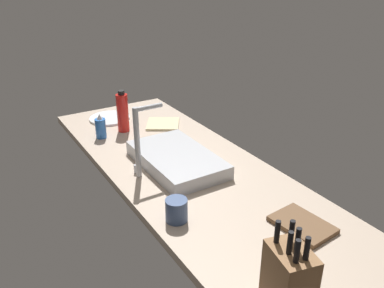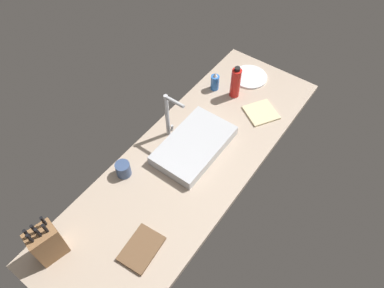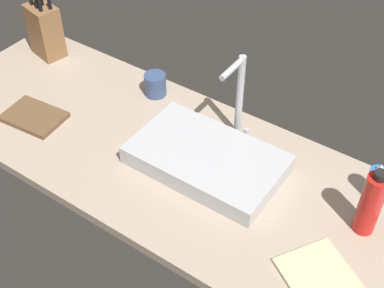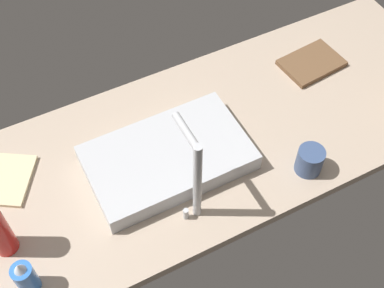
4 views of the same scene
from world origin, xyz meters
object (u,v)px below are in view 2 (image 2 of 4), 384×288
at_px(water_bottle, 236,83).
at_px(coffee_mug, 123,169).
at_px(knife_block, 47,243).
at_px(cutting_board, 141,249).
at_px(dish_towel, 261,113).
at_px(soap_bottle, 215,82).
at_px(faucet, 169,114).
at_px(sink_basin, 194,145).
at_px(dinner_plate, 250,77).

distance_m(water_bottle, coffee_mug, 0.89).
relative_size(knife_block, cutting_board, 1.33).
distance_m(water_bottle, dish_towel, 0.25).
height_order(knife_block, soap_bottle, knife_block).
bearing_deg(cutting_board, coffee_mug, 53.28).
bearing_deg(dish_towel, water_bottle, 80.48).
bearing_deg(faucet, sink_basin, -90.51).
relative_size(sink_basin, coffee_mug, 5.61).
bearing_deg(sink_basin, dish_towel, -20.55).
bearing_deg(faucet, knife_block, -179.92).
height_order(sink_basin, faucet, faucet).
height_order(faucet, cutting_board, faucet).
bearing_deg(sink_basin, knife_block, 168.82).
relative_size(cutting_board, soap_bottle, 1.58).
relative_size(cutting_board, water_bottle, 0.91).
bearing_deg(dish_towel, dinner_plate, 42.60).
bearing_deg(soap_bottle, dinner_plate, -30.26).
bearing_deg(dish_towel, coffee_mug, 155.28).
height_order(cutting_board, dish_towel, cutting_board).
xyz_separation_m(cutting_board, coffee_mug, (0.27, 0.36, 0.03)).
distance_m(cutting_board, dish_towel, 1.11).
distance_m(sink_basin, faucet, 0.23).
height_order(knife_block, coffee_mug, knife_block).
distance_m(knife_block, cutting_board, 0.43).
height_order(knife_block, cutting_board, knife_block).
bearing_deg(coffee_mug, knife_block, -176.36).
relative_size(faucet, knife_block, 1.14).
relative_size(sink_basin, knife_block, 1.73).
bearing_deg(coffee_mug, water_bottle, -10.54).
distance_m(cutting_board, water_bottle, 1.16).
distance_m(soap_bottle, dish_towel, 0.36).
height_order(dinner_plate, dish_towel, same).
bearing_deg(water_bottle, coffee_mug, 169.46).
bearing_deg(coffee_mug, dinner_plate, -8.42).
distance_m(sink_basin, knife_block, 0.91).
relative_size(knife_block, dinner_plate, 1.18).
height_order(sink_basin, soap_bottle, soap_bottle).
relative_size(cutting_board, coffee_mug, 2.43).
bearing_deg(coffee_mug, cutting_board, -126.72).
distance_m(knife_block, dinner_plate, 1.61).
bearing_deg(coffee_mug, faucet, -4.98).
xyz_separation_m(dinner_plate, coffee_mug, (-1.08, 0.16, 0.04)).
bearing_deg(knife_block, soap_bottle, 13.29).
bearing_deg(water_bottle, knife_block, 174.71).
xyz_separation_m(faucet, water_bottle, (0.51, -0.13, -0.07)).
bearing_deg(soap_bottle, cutting_board, -163.37).
distance_m(soap_bottle, water_bottle, 0.15).
distance_m(knife_block, dish_towel, 1.41).
bearing_deg(knife_block, coffee_mug, 16.59).
relative_size(dinner_plate, coffee_mug, 2.75).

